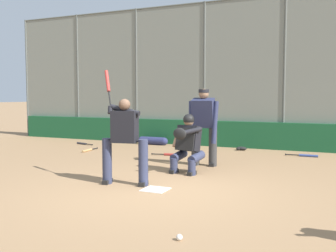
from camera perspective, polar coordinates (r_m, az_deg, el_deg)
ground_plane at (r=7.00m, az=-1.84°, el=-9.24°), size 160.00×160.00×0.00m
home_plate_marker at (r=6.99m, az=-1.84°, el=-9.19°), size 0.43×0.43×0.01m
backstop_fence at (r=12.78m, az=10.80°, el=7.91°), size 18.00×0.08×4.73m
padding_wall at (r=12.71m, az=10.56°, el=-1.24°), size 17.57×0.18×0.84m
bleachers_beyond at (r=14.98m, az=11.25°, el=-0.54°), size 12.55×1.95×1.16m
batter_at_plate at (r=7.30m, az=-6.35°, el=-1.76°), size 1.08×0.57×2.15m
catcher_behind_plate at (r=8.41m, az=2.76°, el=-2.40°), size 0.68×0.82×1.26m
umpire_home at (r=9.24m, az=5.20°, el=0.22°), size 0.74×0.47×1.81m
spare_bat_near_backstop at (r=11.98m, az=-11.51°, el=-3.45°), size 0.11×0.85×0.07m
spare_bat_by_padding at (r=11.33m, az=19.37°, el=-4.06°), size 0.87×0.07×0.07m
spare_bat_third_base_side at (r=13.66m, az=-12.25°, el=-2.51°), size 0.79×0.27×0.07m
spare_bat_first_base_side at (r=10.87m, az=0.34°, el=-4.16°), size 0.84×0.21×0.07m
fielding_glove_on_dirt at (r=12.14m, az=10.58°, el=-3.22°), size 0.31×0.24×0.11m
baseball_loose at (r=4.66m, az=1.66°, el=-15.84°), size 0.07×0.07×0.07m
equipment_bag_dugout_side at (r=13.33m, az=-2.22°, el=-2.15°), size 1.10×0.26×0.26m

